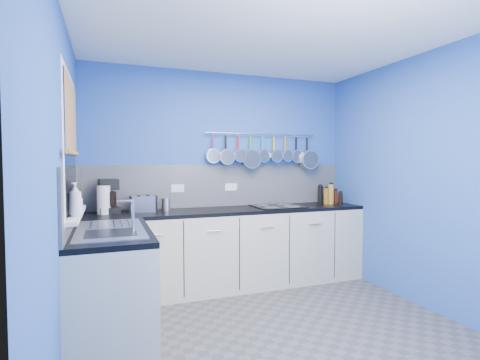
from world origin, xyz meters
TOP-DOWN VIEW (x-y plane):
  - floor at (0.00, 0.00)m, footprint 3.20×3.00m
  - ceiling at (0.00, 0.00)m, footprint 3.20×3.00m
  - wall_back at (0.00, 1.51)m, footprint 3.20×0.02m
  - wall_front at (0.00, -1.51)m, footprint 3.20×0.02m
  - wall_left at (-1.61, 0.00)m, footprint 0.02×3.00m
  - wall_right at (1.61, 0.00)m, footprint 0.02×3.00m
  - backsplash_back at (0.00, 1.49)m, footprint 3.20×0.02m
  - backsplash_left at (-1.59, 0.60)m, footprint 0.02×1.80m
  - cabinet_run_back at (0.00, 1.20)m, footprint 3.20×0.60m
  - worktop_back at (0.00, 1.20)m, footprint 3.20×0.60m
  - cabinet_run_left at (-1.30, 0.30)m, footprint 0.60×1.20m
  - worktop_left at (-1.30, 0.30)m, footprint 0.60×1.20m
  - window_frame at (-1.58, 0.30)m, footprint 0.01×1.00m
  - window_glass at (-1.57, 0.30)m, footprint 0.01×0.90m
  - bamboo_blind at (-1.56, 0.30)m, footprint 0.01×0.90m
  - window_sill at (-1.55, 0.30)m, footprint 0.10×0.98m
  - sink_unit at (-1.30, 0.30)m, footprint 0.50×0.95m
  - mixer_tap at (-1.14, 0.12)m, footprint 0.12×0.08m
  - socket_left at (-0.55, 1.48)m, footprint 0.15×0.01m
  - socket_right at (0.10, 1.48)m, footprint 0.15×0.01m
  - pot_rail at (0.50, 1.45)m, footprint 1.45×0.02m
  - soap_bottle_a at (-1.53, 0.07)m, footprint 0.12×0.12m
  - soap_bottle_b at (-1.53, 0.16)m, footprint 0.08×0.08m
  - paper_towel at (-1.35, 1.24)m, footprint 0.16×0.16m
  - coffee_maker at (-1.30, 1.31)m, footprint 0.23×0.25m
  - toaster at (-0.96, 1.29)m, footprint 0.29×0.20m
  - canister at (-0.71, 1.29)m, footprint 0.12×0.12m
  - hob at (0.58, 1.18)m, footprint 0.56×0.49m
  - pan_0 at (-0.13, 1.44)m, footprint 0.17×0.06m
  - pan_1 at (0.02, 1.44)m, footprint 0.19×0.10m
  - pan_2 at (0.18, 1.44)m, footprint 0.16×0.11m
  - pan_3 at (0.34, 1.44)m, footprint 0.24×0.09m
  - pan_4 at (0.50, 1.44)m, footprint 0.16×0.08m
  - pan_5 at (0.66, 1.44)m, footprint 0.16×0.12m
  - pan_6 at (0.82, 1.44)m, footprint 0.15×0.11m
  - pan_7 at (0.98, 1.44)m, footprint 0.17×0.07m
  - pan_8 at (1.14, 1.44)m, footprint 0.25×0.12m
  - condiment_0 at (1.44, 1.31)m, footprint 0.06×0.06m
  - condiment_1 at (1.36, 1.33)m, footprint 0.07×0.07m
  - condiment_2 at (1.28, 1.34)m, footprint 0.07×0.07m
  - condiment_3 at (1.44, 1.23)m, footprint 0.05×0.05m
  - condiment_4 at (1.35, 1.20)m, footprint 0.07×0.07m
  - condiment_5 at (1.28, 1.21)m, footprint 0.06×0.06m
  - condiment_6 at (1.43, 1.12)m, footprint 0.05×0.05m

SIDE VIEW (x-z plane):
  - floor at x=0.00m, z-range -0.02..0.00m
  - cabinet_run_back at x=0.00m, z-range 0.00..0.86m
  - cabinet_run_left at x=-1.30m, z-range 0.00..0.86m
  - worktop_back at x=0.00m, z-range 0.86..0.90m
  - worktop_left at x=-1.30m, z-range 0.86..0.90m
  - sink_unit at x=-1.30m, z-range 0.90..0.91m
  - hob at x=0.58m, z-range 0.90..0.91m
  - condiment_1 at x=1.36m, z-range 0.90..1.02m
  - canister at x=-0.71m, z-range 0.90..1.04m
  - condiment_6 at x=1.43m, z-range 0.90..1.05m
  - toaster at x=-0.96m, z-range 0.90..1.07m
  - condiment_3 at x=1.44m, z-range 0.90..1.07m
  - condiment_0 at x=1.44m, z-range 0.90..1.09m
  - condiment_5 at x=1.28m, z-range 0.90..1.10m
  - condiment_2 at x=1.28m, z-range 0.90..1.13m
  - condiment_4 at x=1.35m, z-range 0.90..1.15m
  - mixer_tap at x=-1.14m, z-range 0.90..1.16m
  - window_sill at x=-1.55m, z-range 1.02..1.05m
  - paper_towel at x=-1.35m, z-range 0.90..1.19m
  - coffee_maker at x=-1.30m, z-range 0.90..1.25m
  - socket_left at x=-0.55m, z-range 1.09..1.18m
  - socket_right at x=0.10m, z-range 1.09..1.18m
  - soap_bottle_b at x=-1.53m, z-range 1.05..1.22m
  - backsplash_back at x=0.00m, z-range 0.90..1.40m
  - backsplash_left at x=-1.59m, z-range 0.90..1.40m
  - soap_bottle_a at x=-1.53m, z-range 1.05..1.29m
  - wall_back at x=0.00m, z-range 0.00..2.50m
  - wall_front at x=0.00m, z-range 0.00..2.50m
  - wall_left at x=-1.61m, z-range 0.00..2.50m
  - wall_right at x=1.61m, z-range 0.00..2.50m
  - window_glass at x=-1.57m, z-range 1.05..2.05m
  - window_frame at x=-1.58m, z-range 1.00..2.10m
  - pan_8 at x=1.14m, z-range 1.34..1.78m
  - pan_3 at x=0.34m, z-range 1.35..1.78m
  - pan_1 at x=0.02m, z-range 1.40..1.78m
  - pan_7 at x=0.98m, z-range 1.42..1.78m
  - pan_0 at x=-0.13m, z-range 1.42..1.78m
  - pan_4 at x=0.50m, z-range 1.43..1.78m
  - pan_2 at x=0.18m, z-range 1.43..1.78m
  - pan_5 at x=0.66m, z-range 1.43..1.78m
  - pan_6 at x=0.82m, z-range 1.44..1.78m
  - bamboo_blind at x=-1.56m, z-range 1.50..2.05m
  - pot_rail at x=0.50m, z-range 1.77..1.79m
  - ceiling at x=0.00m, z-range 2.50..2.52m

